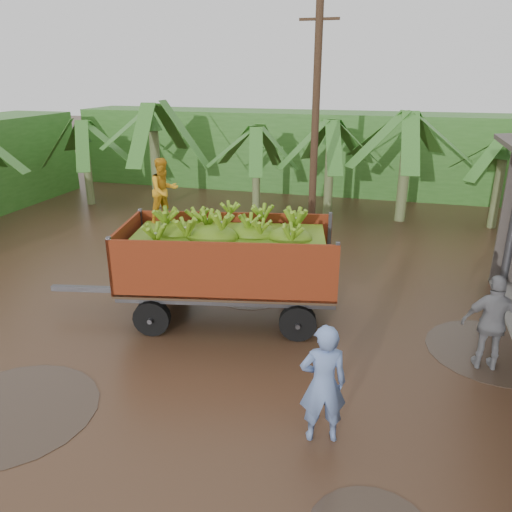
{
  "coord_description": "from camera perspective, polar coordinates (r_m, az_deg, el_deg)",
  "views": [
    {
      "loc": [
        2.28,
        -7.77,
        5.36
      ],
      "look_at": [
        -0.64,
        2.62,
        1.36
      ],
      "focal_mm": 35.0,
      "sensor_mm": 36.0,
      "label": 1
    }
  ],
  "objects": [
    {
      "name": "banana_trailer",
      "position": [
        11.18,
        -3.23,
        -0.31
      ],
      "size": [
        6.66,
        3.17,
        3.61
      ],
      "rotation": [
        0.0,
        0.0,
        0.2
      ],
      "color": "#A63617",
      "rests_on": "ground"
    },
    {
      "name": "utility_pole",
      "position": [
        16.35,
        6.77,
        14.52
      ],
      "size": [
        1.2,
        0.24,
        7.35
      ],
      "color": "#47301E",
      "rests_on": "ground"
    },
    {
      "name": "banana_plants",
      "position": [
        16.69,
        -13.12,
        7.98
      ],
      "size": [
        24.18,
        20.09,
        4.3
      ],
      "color": "#2D661E",
      "rests_on": "ground"
    },
    {
      "name": "man_blue",
      "position": [
        7.74,
        7.67,
        -14.28
      ],
      "size": [
        0.82,
        0.66,
        1.96
      ],
      "primitive_type": "imported",
      "rotation": [
        0.0,
        0.0,
        3.44
      ],
      "color": "#657FB8",
      "rests_on": "ground"
    },
    {
      "name": "hedge_north",
      "position": [
        24.41,
        5.54,
        11.88
      ],
      "size": [
        22.0,
        3.0,
        3.6
      ],
      "primitive_type": "cube",
      "color": "#2D661E",
      "rests_on": "ground"
    },
    {
      "name": "ground",
      "position": [
        9.71,
        -0.56,
        -13.14
      ],
      "size": [
        100.0,
        100.0,
        0.0
      ],
      "primitive_type": "plane",
      "color": "black",
      "rests_on": "ground"
    },
    {
      "name": "man_grey",
      "position": [
        10.36,
        25.46,
        -6.95
      ],
      "size": [
        1.15,
        0.55,
        1.9
      ],
      "primitive_type": "imported",
      "rotation": [
        0.0,
        0.0,
        3.22
      ],
      "color": "gray",
      "rests_on": "ground"
    }
  ]
}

